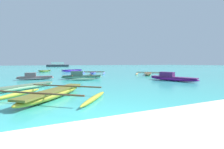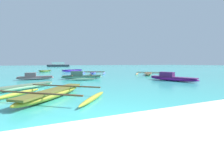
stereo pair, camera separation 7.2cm
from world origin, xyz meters
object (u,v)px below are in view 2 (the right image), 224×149
object	(u,v)px
moored_boat_4	(53,93)
distant_ferry	(58,65)
moored_boat_8	(45,71)
moored_boat_1	(172,78)
moored_boat_7	(21,87)
moored_boat_6	(148,74)
moored_boat_0	(72,71)
moored_boat_5	(94,73)
moored_boat_3	(81,76)
moored_boat_2	(35,77)

from	to	relation	value
moored_boat_4	distant_ferry	distance (m)	62.75
moored_boat_8	moored_boat_1	bearing A→B (deg)	-99.65
moored_boat_7	moored_boat_4	bearing A→B (deg)	-99.85
moored_boat_6	moored_boat_8	world-z (taller)	moored_boat_6
moored_boat_0	moored_boat_8	size ratio (longest dim) A/B	1.73
moored_boat_6	moored_boat_1	bearing A→B (deg)	-160.45
moored_boat_1	moored_boat_5	size ratio (longest dim) A/B	1.02
moored_boat_1	moored_boat_4	xyz separation A→B (m)	(-9.62, -2.98, -0.07)
moored_boat_3	moored_boat_8	distance (m)	14.33
moored_boat_3	moored_boat_7	bearing A→B (deg)	-122.80
moored_boat_7	moored_boat_8	distance (m)	18.57
moored_boat_6	moored_boat_0	bearing A→B (deg)	74.16
moored_boat_8	distant_ferry	size ratio (longest dim) A/B	0.25
distant_ferry	moored_boat_2	bearing A→B (deg)	-95.02
moored_boat_4	distant_ferry	bearing A→B (deg)	33.57
moored_boat_1	moored_boat_6	bearing A→B (deg)	138.46
moored_boat_2	moored_boat_5	size ratio (longest dim) A/B	0.78
moored_boat_2	moored_boat_8	xyz separation A→B (m)	(0.55, 12.83, -0.04)
moored_boat_0	moored_boat_6	size ratio (longest dim) A/B	1.01
moored_boat_7	moored_boat_5	bearing A→B (deg)	16.62
moored_boat_5	distant_ferry	world-z (taller)	distant_ferry
moored_boat_0	moored_boat_7	world-z (taller)	moored_boat_0
moored_boat_6	moored_boat_2	bearing A→B (deg)	130.64
moored_boat_3	distant_ferry	world-z (taller)	distant_ferry
moored_boat_4	moored_boat_0	bearing A→B (deg)	26.60
moored_boat_2	moored_boat_4	world-z (taller)	moored_boat_2
moored_boat_3	distant_ferry	size ratio (longest dim) A/B	0.43
moored_boat_1	moored_boat_4	world-z (taller)	moored_boat_1
moored_boat_3	moored_boat_4	size ratio (longest dim) A/B	0.85
moored_boat_3	moored_boat_6	distance (m)	9.16
moored_boat_7	distant_ferry	world-z (taller)	distant_ferry
moored_boat_4	moored_boat_7	xyz separation A→B (m)	(-1.62, 2.85, -0.04)
moored_boat_6	distant_ferry	size ratio (longest dim) A/B	0.42
moored_boat_2	moored_boat_3	distance (m)	4.24
moored_boat_0	moored_boat_7	size ratio (longest dim) A/B	1.11
moored_boat_1	moored_boat_3	world-z (taller)	moored_boat_3
moored_boat_2	moored_boat_4	bearing A→B (deg)	-80.54
moored_boat_3	moored_boat_7	world-z (taller)	moored_boat_3
moored_boat_2	distant_ferry	xyz separation A→B (m)	(4.75, 54.09, 0.60)
moored_boat_2	moored_boat_3	size ratio (longest dim) A/B	0.80
moored_boat_3	distant_ferry	xyz separation A→B (m)	(0.65, 55.13, 0.58)
moored_boat_4	moored_boat_5	world-z (taller)	moored_boat_4
moored_boat_1	moored_boat_3	size ratio (longest dim) A/B	1.03
moored_boat_4	distant_ferry	size ratio (longest dim) A/B	0.51
moored_boat_1	moored_boat_6	xyz separation A→B (m)	(2.07, 6.16, -0.10)
moored_boat_3	moored_boat_5	size ratio (longest dim) A/B	0.99
moored_boat_5	moored_boat_6	world-z (taller)	moored_boat_6
moored_boat_4	moored_boat_6	size ratio (longest dim) A/B	1.20
moored_boat_3	moored_boat_4	bearing A→B (deg)	-99.77
moored_boat_0	moored_boat_5	distance (m)	6.95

